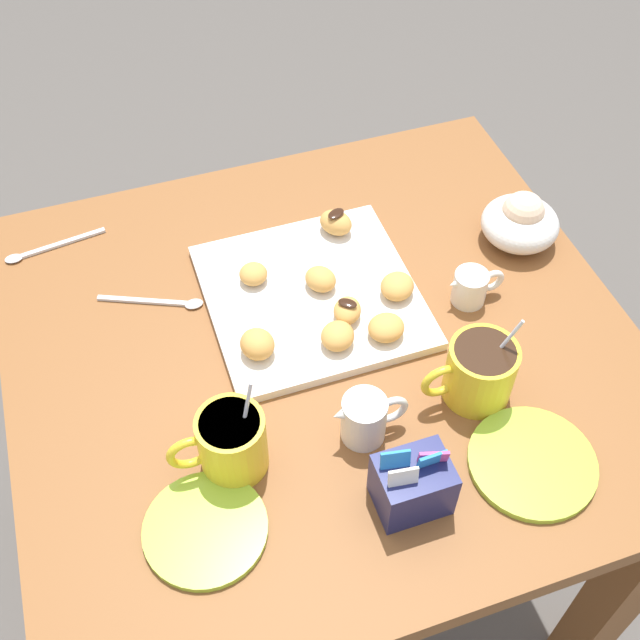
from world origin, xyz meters
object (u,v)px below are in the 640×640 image
object	(u,v)px
saucer_lime_right	(205,529)
beignet_1	(347,311)
beignet_0	(321,279)
beignet_2	(336,223)
coffee_mug_yellow_right	(230,442)
beignet_3	(258,346)
beignet_4	(253,274)
beignet_6	(386,328)
ice_cream_bowl	(521,221)
beignet_7	(338,336)
beignet_5	(397,286)
coffee_mug_yellow_left	(479,371)
saucer_lime_left	(532,463)
dining_table	(323,393)
pastry_plate_square	(312,296)
chocolate_sauce_pitcher	(471,286)
sugar_caddy	(413,484)
cream_pitcher_white	(363,418)

from	to	relation	value
saucer_lime_right	beignet_1	distance (m)	0.38
beignet_0	beignet_2	bearing A→B (deg)	-120.18
coffee_mug_yellow_right	beignet_2	xyz separation A→B (m)	(-0.27, -0.35, -0.02)
beignet_3	beignet_4	distance (m)	0.14
beignet_3	beignet_6	bearing A→B (deg)	172.43
ice_cream_bowl	beignet_7	bearing A→B (deg)	19.00
beignet_2	beignet_5	size ratio (longest dim) A/B	1.00
beignet_1	coffee_mug_yellow_left	bearing A→B (deg)	125.88
beignet_5	saucer_lime_left	bearing A→B (deg)	100.47
dining_table	beignet_7	distance (m)	0.17
pastry_plate_square	beignet_0	world-z (taller)	beignet_0
beignet_1	beignet_3	distance (m)	0.14
beignet_4	dining_table	bearing A→B (deg)	115.61
chocolate_sauce_pitcher	saucer_lime_left	xyz separation A→B (m)	(0.05, 0.29, -0.03)
sugar_caddy	beignet_1	bearing A→B (deg)	-94.53
beignet_0	beignet_7	bearing A→B (deg)	83.58
coffee_mug_yellow_right	saucer_lime_left	size ratio (longest dim) A/B	0.87
cream_pitcher_white	beignet_7	xyz separation A→B (m)	(-0.02, -0.15, -0.01)
pastry_plate_square	ice_cream_bowl	distance (m)	0.36
dining_table	beignet_6	size ratio (longest dim) A/B	16.75
ice_cream_bowl	beignet_7	world-z (taller)	ice_cream_bowl
coffee_mug_yellow_right	saucer_lime_right	bearing A→B (deg)	55.25
dining_table	coffee_mug_yellow_left	xyz separation A→B (m)	(-0.17, 0.15, 0.18)
saucer_lime_left	beignet_5	world-z (taller)	beignet_5
beignet_6	beignet_7	bearing A→B (deg)	-5.91
saucer_lime_left	beignet_1	xyz separation A→B (m)	(0.15, -0.30, 0.03)
beignet_4	beignet_5	world-z (taller)	beignet_5
cream_pitcher_white	saucer_lime_right	xyz separation A→B (m)	(0.23, 0.07, -0.03)
coffee_mug_yellow_right	beignet_5	bearing A→B (deg)	-147.84
dining_table	beignet_5	distance (m)	0.21
cream_pitcher_white	beignet_3	size ratio (longest dim) A/B	1.98
saucer_lime_right	beignet_4	size ratio (longest dim) A/B	3.51
dining_table	beignet_2	world-z (taller)	beignet_2
dining_table	beignet_2	xyz separation A→B (m)	(-0.09, -0.20, 0.17)
beignet_2	beignet_1	bearing A→B (deg)	75.76
ice_cream_bowl	chocolate_sauce_pitcher	xyz separation A→B (m)	(0.13, 0.09, -0.01)
dining_table	chocolate_sauce_pitcher	size ratio (longest dim) A/B	9.85
beignet_4	beignet_7	world-z (taller)	beignet_7
pastry_plate_square	chocolate_sauce_pitcher	size ratio (longest dim) A/B	3.40
coffee_mug_yellow_left	beignet_1	xyz separation A→B (m)	(0.13, -0.17, -0.02)
beignet_5	beignet_7	xyz separation A→B (m)	(0.12, 0.06, 0.00)
beignet_1	beignet_5	size ratio (longest dim) A/B	0.90
cream_pitcher_white	beignet_4	world-z (taller)	cream_pitcher_white
coffee_mug_yellow_left	saucer_lime_left	bearing A→B (deg)	99.54
beignet_5	beignet_0	bearing A→B (deg)	-25.99
coffee_mug_yellow_left	beignet_4	size ratio (longest dim) A/B	3.24
beignet_5	beignet_7	distance (m)	0.13
beignet_5	beignet_4	bearing A→B (deg)	-25.80
dining_table	beignet_4	world-z (taller)	beignet_4
ice_cream_bowl	beignet_3	bearing A→B (deg)	12.67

